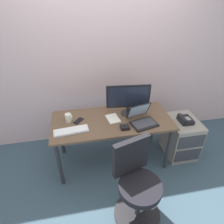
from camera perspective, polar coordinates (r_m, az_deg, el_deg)
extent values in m
plane|color=#3A5260|center=(2.97, 0.00, -13.80)|extent=(8.00, 8.00, 0.00)
cube|color=beige|center=(2.83, -2.76, 17.24)|extent=(6.00, 0.10, 2.80)
cube|color=brown|center=(2.50, 0.00, -2.59)|extent=(1.54, 0.69, 0.03)
cylinder|color=#2D2D33|center=(2.52, -15.38, -14.79)|extent=(0.05, 0.05, 0.70)
cylinder|color=#2D2D33|center=(2.73, 16.32, -10.53)|extent=(0.05, 0.05, 0.70)
cylinder|color=#2D2D33|center=(2.94, -14.95, -6.57)|extent=(0.05, 0.05, 0.70)
cylinder|color=#2D2D33|center=(3.12, 11.99, -3.51)|extent=(0.05, 0.05, 0.70)
cube|color=gray|center=(3.06, 19.61, -6.96)|extent=(0.42, 0.52, 0.59)
cube|color=#38383D|center=(2.82, 22.57, -8.28)|extent=(0.38, 0.01, 0.20)
cube|color=#38383D|center=(2.98, 21.55, -11.88)|extent=(0.38, 0.01, 0.20)
cube|color=black|center=(2.87, 20.97, -2.25)|extent=(0.17, 0.20, 0.06)
cube|color=black|center=(2.81, 20.10, -1.63)|extent=(0.05, 0.18, 0.04)
cube|color=gray|center=(2.85, 21.54, -1.80)|extent=(0.07, 0.08, 0.01)
cylinder|color=black|center=(2.48, 7.39, -27.67)|extent=(0.52, 0.52, 0.03)
cylinder|color=#333338|center=(2.28, 7.84, -24.84)|extent=(0.06, 0.06, 0.43)
cylinder|color=black|center=(2.08, 8.37, -21.24)|extent=(0.44, 0.44, 0.07)
cube|color=black|center=(1.98, 5.65, -12.84)|extent=(0.40, 0.17, 0.42)
cylinder|color=#262628|center=(2.62, 4.58, -0.30)|extent=(0.18, 0.18, 0.01)
cylinder|color=#262628|center=(2.59, 4.64, 0.68)|extent=(0.04, 0.04, 0.09)
cube|color=black|center=(2.49, 4.84, 4.64)|extent=(0.57, 0.08, 0.31)
cube|color=#1E2333|center=(2.48, 4.89, 4.48)|extent=(0.52, 0.06, 0.28)
cube|color=silver|center=(2.34, -12.03, -5.51)|extent=(0.42, 0.18, 0.02)
cube|color=white|center=(2.33, -12.07, -5.24)|extent=(0.39, 0.15, 0.01)
cube|color=black|center=(2.44, 9.49, -3.50)|extent=(0.35, 0.29, 0.02)
cube|color=#38383D|center=(2.43, 9.51, -3.27)|extent=(0.30, 0.22, 0.00)
cube|color=black|center=(2.48, 7.87, 0.47)|extent=(0.32, 0.16, 0.21)
cube|color=silver|center=(2.47, 7.94, 0.40)|extent=(0.28, 0.14, 0.18)
cube|color=black|center=(2.34, 3.85, -4.51)|extent=(0.11, 0.09, 0.04)
sphere|color=#232328|center=(2.32, 3.88, -4.01)|extent=(0.04, 0.04, 0.04)
cylinder|color=silver|center=(2.49, -12.84, -1.72)|extent=(0.08, 0.08, 0.11)
torus|color=silver|center=(2.49, -11.85, -1.57)|extent=(0.01, 0.07, 0.07)
cube|color=white|center=(2.50, 0.28, -1.95)|extent=(0.18, 0.23, 0.01)
cube|color=black|center=(2.50, -9.92, -2.58)|extent=(0.14, 0.15, 0.01)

